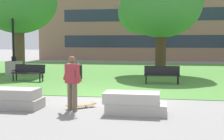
# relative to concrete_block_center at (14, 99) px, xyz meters

# --- Properties ---
(ground_plane) EXTENTS (140.00, 140.00, 0.00)m
(ground_plane) POSITION_rel_concrete_block_center_xyz_m (2.69, 2.40, -0.31)
(ground_plane) COLOR gray
(grass_lawn) EXTENTS (40.00, 20.00, 0.02)m
(grass_lawn) POSITION_rel_concrete_block_center_xyz_m (2.69, 12.40, -0.30)
(grass_lawn) COLOR #4C8438
(grass_lawn) RESTS_ON ground
(concrete_block_center) EXTENTS (1.80, 0.90, 0.64)m
(concrete_block_center) POSITION_rel_concrete_block_center_xyz_m (0.00, 0.00, 0.00)
(concrete_block_center) COLOR #9E9991
(concrete_block_center) RESTS_ON ground
(concrete_block_left) EXTENTS (1.87, 0.90, 0.64)m
(concrete_block_left) POSITION_rel_concrete_block_center_xyz_m (3.94, -0.09, 0.00)
(concrete_block_left) COLOR #B2ADA3
(concrete_block_left) RESTS_ON ground
(person_skateboarder) EXTENTS (0.78, 0.61, 1.71)m
(person_skateboarder) POSITION_rel_concrete_block_center_xyz_m (2.00, -0.04, 0.66)
(person_skateboarder) COLOR brown
(person_skateboarder) RESTS_ON ground
(skateboard) EXTENTS (0.91, 0.81, 0.14)m
(skateboard) POSITION_rel_concrete_block_center_xyz_m (2.17, 0.36, -0.22)
(skateboard) COLOR olive
(skateboard) RESTS_ON ground
(park_bench_near_left) EXTENTS (1.82, 0.61, 0.90)m
(park_bench_near_left) POSITION_rel_concrete_block_center_xyz_m (4.68, 6.73, 0.23)
(park_bench_near_left) COLOR black
(park_bench_near_left) RESTS_ON grass_lawn
(park_bench_near_right) EXTENTS (1.84, 0.69, 0.90)m
(park_bench_near_right) POSITION_rel_concrete_block_center_xyz_m (-2.47, 6.54, 0.23)
(park_bench_near_right) COLOR black
(park_bench_near_right) RESTS_ON grass_lawn
(lamp_post_right) EXTENTS (1.32, 0.80, 4.79)m
(lamp_post_right) POSITION_rel_concrete_block_center_xyz_m (-4.69, 9.19, 0.69)
(lamp_post_right) COLOR gray
(lamp_post_right) RESTS_ON grass_lawn
(tree_far_left) EXTENTS (5.65, 5.38, 7.28)m
(tree_far_left) POSITION_rel_concrete_block_center_xyz_m (-5.32, 11.19, 4.63)
(tree_far_left) COLOR brown
(tree_far_left) RESTS_ON grass_lawn
(tree_near_left) EXTENTS (5.55, 5.29, 6.89)m
(tree_near_left) POSITION_rel_concrete_block_center_xyz_m (4.46, 11.33, 4.28)
(tree_near_left) COLOR #42301E
(tree_near_left) RESTS_ON grass_lawn
(trash_bin) EXTENTS (0.49, 0.49, 0.96)m
(trash_bin) POSITION_rel_concrete_block_center_xyz_m (-0.09, 7.88, 0.20)
(trash_bin) COLOR black
(trash_bin) RESTS_ON grass_lawn
(building_facade_distant) EXTENTS (26.06, 1.03, 10.10)m
(building_facade_distant) POSITION_rel_concrete_block_center_xyz_m (2.78, 26.90, 4.74)
(building_facade_distant) COLOR #8E6B56
(building_facade_distant) RESTS_ON ground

